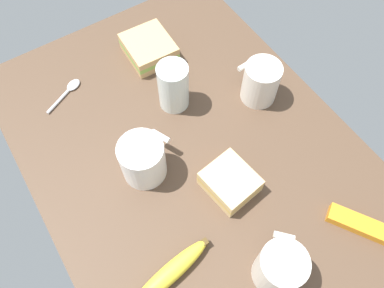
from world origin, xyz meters
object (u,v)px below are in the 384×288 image
(coffee_mug_black, at_px, (261,82))
(sandwich_main, at_px, (149,48))
(sandwich_side, at_px, (230,182))
(snack_bar, at_px, (367,227))
(coffee_mug_spare, at_px, (279,268))
(glass_of_milk, at_px, (173,88))
(coffee_mug_milky, at_px, (143,160))
(banana, at_px, (170,273))
(spoon, at_px, (68,90))

(coffee_mug_black, bearing_deg, sandwich_main, -148.93)
(sandwich_side, height_order, snack_bar, sandwich_side)
(coffee_mug_black, relative_size, coffee_mug_spare, 1.00)
(glass_of_milk, bearing_deg, coffee_mug_black, 62.56)
(coffee_mug_milky, relative_size, banana, 0.65)
(sandwich_side, bearing_deg, sandwich_main, 174.13)
(coffee_mug_black, distance_m, banana, 0.44)
(coffee_mug_milky, relative_size, glass_of_milk, 0.99)
(coffee_mug_milky, bearing_deg, glass_of_milk, 129.10)
(coffee_mug_spare, height_order, glass_of_milk, glass_of_milk)
(glass_of_milk, height_order, snack_bar, glass_of_milk)
(coffee_mug_milky, xyz_separation_m, snack_bar, (0.33, 0.29, -0.04))
(coffee_mug_spare, distance_m, spoon, 0.59)
(coffee_mug_spare, xyz_separation_m, sandwich_side, (-0.18, 0.03, -0.03))
(coffee_mug_milky, relative_size, sandwich_side, 1.05)
(coffee_mug_black, relative_size, coffee_mug_milky, 0.89)
(coffee_mug_milky, height_order, snack_bar, coffee_mug_milky)
(coffee_mug_spare, bearing_deg, sandwich_side, 170.23)
(coffee_mug_milky, bearing_deg, coffee_mug_black, 94.71)
(banana, bearing_deg, spoon, 178.44)
(sandwich_main, distance_m, snack_bar, 0.61)
(coffee_mug_spare, height_order, sandwich_side, coffee_mug_spare)
(coffee_mug_spare, bearing_deg, glass_of_milk, 173.50)
(coffee_mug_spare, xyz_separation_m, spoon, (-0.57, -0.14, -0.05))
(snack_bar, bearing_deg, coffee_mug_spare, -130.85)
(glass_of_milk, distance_m, snack_bar, 0.47)
(coffee_mug_black, height_order, banana, coffee_mug_black)
(sandwich_side, relative_size, glass_of_milk, 0.94)
(coffee_mug_spare, distance_m, banana, 0.19)
(coffee_mug_black, xyz_separation_m, glass_of_milk, (-0.09, -0.17, 0.00))
(coffee_mug_black, bearing_deg, snack_bar, -3.25)
(sandwich_side, height_order, spoon, sandwich_side)
(spoon, bearing_deg, coffee_mug_black, 55.61)
(coffee_mug_black, height_order, snack_bar, coffee_mug_black)
(coffee_mug_spare, relative_size, glass_of_milk, 0.88)
(sandwich_main, distance_m, spoon, 0.21)
(coffee_mug_spare, bearing_deg, coffee_mug_milky, -163.07)
(coffee_mug_milky, relative_size, spoon, 1.08)
(sandwich_side, bearing_deg, coffee_mug_spare, -9.77)
(coffee_mug_milky, bearing_deg, sandwich_side, 45.16)
(coffee_mug_spare, xyz_separation_m, glass_of_milk, (-0.41, 0.05, 0.00))
(sandwich_main, distance_m, glass_of_milk, 0.16)
(coffee_mug_black, distance_m, sandwich_main, 0.28)
(banana, height_order, spoon, banana)
(sandwich_main, bearing_deg, coffee_mug_milky, -31.41)
(sandwich_main, relative_size, banana, 0.69)
(spoon, bearing_deg, sandwich_main, 88.89)
(glass_of_milk, bearing_deg, sandwich_main, 171.25)
(banana, bearing_deg, glass_of_milk, 147.42)
(glass_of_milk, distance_m, spoon, 0.25)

